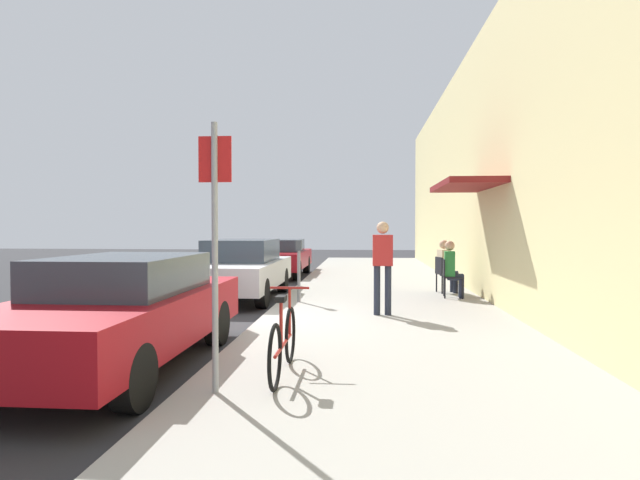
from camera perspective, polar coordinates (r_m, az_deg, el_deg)
The scene contains 14 objects.
ground_plane at distance 9.19m, azimuth -6.76°, elevation -9.35°, with size 60.00×60.00×0.00m, color #2D2D30.
sidewalk_slab at distance 10.98m, azimuth 7.08°, elevation -7.26°, with size 4.50×32.00×0.12m, color #9E9B93.
building_facade at distance 11.29m, azimuth 19.51°, elevation 8.49°, with size 1.40×32.00×6.25m.
parked_car_0 at distance 6.71m, azimuth -21.22°, elevation -7.27°, with size 1.80×4.40×1.36m.
parked_car_1 at distance 12.44m, azimuth -8.76°, elevation -3.14°, with size 1.80×4.40×1.42m.
parked_car_2 at distance 18.01m, azimuth -4.50°, elevation -1.86°, with size 1.80×4.40×1.29m.
parking_meter at distance 10.95m, azimuth -2.36°, elevation -2.92°, with size 0.12×0.10×1.32m.
street_sign at distance 5.01m, azimuth -11.62°, elevation 0.52°, with size 0.32×0.06×2.60m.
bicycle_0 at distance 5.63m, azimuth -4.09°, elevation -11.26°, with size 0.46×1.71×0.90m.
cafe_chair_0 at distance 12.01m, azimuth 14.21°, elevation -3.84°, with size 0.48×0.48×0.87m.
seated_patron_0 at distance 12.00m, azimuth 14.50°, elevation -2.92°, with size 0.45×0.39×1.29m.
cafe_chair_1 at distance 12.84m, azimuth 13.60°, elevation -3.49°, with size 0.52×0.52×0.87m.
seated_patron_1 at distance 12.85m, azimuth 13.86°, elevation -2.63°, with size 0.49×0.43×1.29m.
pedestrian_standing at distance 9.36m, azimuth 6.98°, elevation -2.24°, with size 0.36×0.22×1.70m.
Camera 1 is at (1.82, -8.84, 1.72)m, focal length 28.75 mm.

